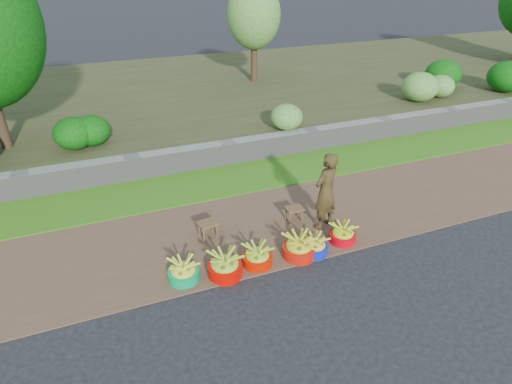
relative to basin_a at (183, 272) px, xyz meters
name	(u,v)px	position (x,y,z in m)	size (l,w,h in m)	color
ground_plane	(306,264)	(1.95, -0.34, -0.16)	(120.00, 120.00, 0.00)	black
dirt_shoulder	(275,224)	(1.95, 0.91, -0.15)	(80.00, 2.50, 0.02)	brown
grass_verge	(240,177)	(1.95, 2.91, -0.14)	(80.00, 1.50, 0.04)	#387516
retaining_wall	(228,153)	(1.95, 3.76, 0.11)	(80.00, 0.35, 0.55)	gray
earth_bank	(182,97)	(1.95, 8.66, 0.09)	(80.00, 10.00, 0.50)	#3A3E1F
basin_a	(183,272)	(0.00, 0.00, 0.00)	(0.49, 0.49, 0.37)	#01944E
basin_b	(225,266)	(0.63, -0.12, 0.02)	(0.55, 0.55, 0.41)	#CE0700
basin_c	(257,256)	(1.20, -0.07, 0.00)	(0.49, 0.49, 0.37)	red
basin_d	(299,247)	(1.93, -0.11, 0.02)	(0.55, 0.55, 0.41)	red
basin_e	(315,246)	(2.22, -0.14, -0.01)	(0.45, 0.45, 0.34)	#0F1CB7
basin_f	(343,234)	(2.83, -0.02, -0.01)	(0.47, 0.47, 0.35)	red
stool_left	(208,225)	(0.66, 0.96, 0.10)	(0.39, 0.33, 0.30)	brown
stool_right	(294,210)	(2.32, 0.87, 0.08)	(0.32, 0.25, 0.28)	brown
vendor_woman	(326,191)	(2.74, 0.51, 0.59)	(0.54, 0.35, 1.48)	black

